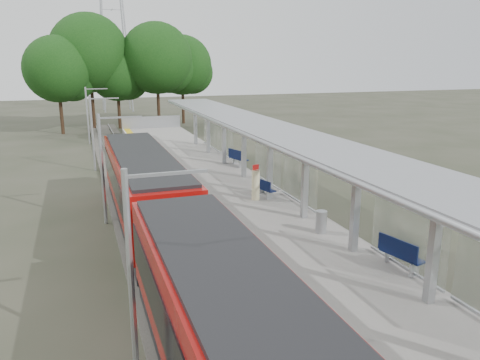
# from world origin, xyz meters

# --- Properties ---
(trackbed) EXTENTS (3.00, 70.00, 0.24)m
(trackbed) POSITION_xyz_m (-4.50, 20.00, 0.12)
(trackbed) COLOR #59544C
(trackbed) RESTS_ON ground
(platform) EXTENTS (6.00, 50.00, 1.00)m
(platform) POSITION_xyz_m (0.00, 20.00, 0.50)
(platform) COLOR gray
(platform) RESTS_ON ground
(tactile_strip) EXTENTS (0.60, 50.00, 0.02)m
(tactile_strip) POSITION_xyz_m (-2.55, 20.00, 1.01)
(tactile_strip) COLOR gold
(tactile_strip) RESTS_ON platform
(end_fence) EXTENTS (6.00, 0.10, 1.20)m
(end_fence) POSITION_xyz_m (0.00, 44.95, 1.60)
(end_fence) COLOR #9EA0A5
(end_fence) RESTS_ON platform
(train) EXTENTS (2.74, 27.60, 3.62)m
(train) POSITION_xyz_m (-4.50, 10.82, 2.05)
(train) COLOR black
(train) RESTS_ON ground
(canopy) EXTENTS (3.27, 38.00, 3.66)m
(canopy) POSITION_xyz_m (1.61, 16.19, 4.20)
(canopy) COLOR #9EA0A5
(canopy) RESTS_ON platform
(tree_cluster) EXTENTS (21.57, 11.69, 12.98)m
(tree_cluster) POSITION_xyz_m (-1.84, 52.52, 7.70)
(tree_cluster) COLOR #382316
(tree_cluster) RESTS_ON ground
(catenary_masts) EXTENTS (2.08, 48.16, 5.40)m
(catenary_masts) POSITION_xyz_m (-6.22, 19.00, 2.91)
(catenary_masts) COLOR #9EA0A5
(catenary_masts) RESTS_ON ground
(bench_near) EXTENTS (0.83, 1.66, 1.09)m
(bench_near) POSITION_xyz_m (2.61, 8.14, 1.57)
(bench_near) COLOR #0D1843
(bench_near) RESTS_ON platform
(bench_mid) EXTENTS (0.76, 1.38, 0.90)m
(bench_mid) POSITION_xyz_m (1.55, 17.64, 1.48)
(bench_mid) COLOR #0D1843
(bench_mid) RESTS_ON platform
(bench_far) EXTENTS (0.95, 1.67, 1.09)m
(bench_far) POSITION_xyz_m (2.61, 24.96, 1.57)
(bench_far) COLOR #0D1843
(bench_far) RESTS_ON platform
(info_pillar_far) EXTENTS (0.41, 0.41, 1.80)m
(info_pillar_far) POSITION_xyz_m (0.95, 17.30, 1.78)
(info_pillar_far) COLOR beige
(info_pillar_far) RESTS_ON platform
(litter_bin) EXTENTS (0.46, 0.46, 0.92)m
(litter_bin) POSITION_xyz_m (1.80, 12.06, 1.46)
(litter_bin) COLOR #9EA0A5
(litter_bin) RESTS_ON platform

